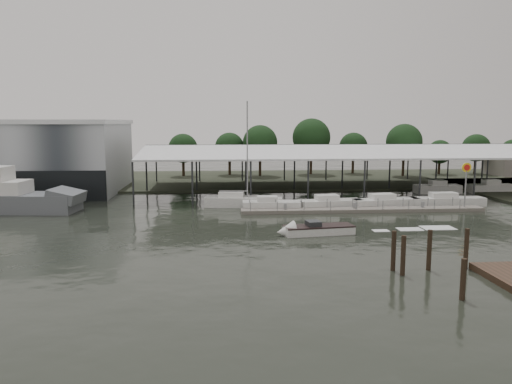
{
  "coord_description": "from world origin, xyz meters",
  "views": [
    {
      "loc": [
        -1.38,
        -45.2,
        10.21
      ],
      "look_at": [
        2.63,
        9.31,
        2.5
      ],
      "focal_mm": 35.0,
      "sensor_mm": 36.0,
      "label": 1
    }
  ],
  "objects": [
    {
      "name": "land_strip_far",
      "position": [
        0.0,
        42.0,
        0.1
      ],
      "size": [
        140.0,
        30.0,
        0.3
      ],
      "color": "#393D2D",
      "rests_on": "ground"
    },
    {
      "name": "floating_dock",
      "position": [
        15.0,
        10.0,
        0.2
      ],
      "size": [
        28.0,
        2.0,
        1.4
      ],
      "color": "slate",
      "rests_on": "ground"
    },
    {
      "name": "moored_cruiser_2",
      "position": [
        18.53,
        12.7,
        0.61
      ],
      "size": [
        8.55,
        3.64,
        1.7
      ],
      "rotation": [
        0.0,
        0.0,
        0.18
      ],
      "color": "white",
      "rests_on": "ground"
    },
    {
      "name": "moored_cruiser_0",
      "position": [
        4.54,
        11.74,
        0.61
      ],
      "size": [
        6.76,
        2.46,
        1.7
      ],
      "rotation": [
        0.0,
        0.0,
        -0.04
      ],
      "color": "white",
      "rests_on": "ground"
    },
    {
      "name": "mooring_pilings",
      "position": [
        13.1,
        -14.74,
        1.07
      ],
      "size": [
        5.61,
        7.22,
        3.44
      ],
      "color": "#312518",
      "rests_on": "ground"
    },
    {
      "name": "horizon_tree_line",
      "position": [
        20.59,
        47.8,
        6.03
      ],
      "size": [
        68.9,
        11.54,
        10.87
      ],
      "color": "black",
      "rests_on": "ground"
    },
    {
      "name": "grey_trawler",
      "position": [
        -26.2,
        13.06,
        1.58
      ],
      "size": [
        18.2,
        6.35,
        8.84
      ],
      "rotation": [
        0.0,
        0.0,
        -0.11
      ],
      "color": "#585C61",
      "rests_on": "ground"
    },
    {
      "name": "storage_warehouse",
      "position": [
        -28.0,
        29.94,
        5.29
      ],
      "size": [
        24.5,
        20.5,
        10.5
      ],
      "color": "#AFB5BA",
      "rests_on": "ground"
    },
    {
      "name": "moored_cruiser_1",
      "position": [
        11.69,
        12.3,
        0.61
      ],
      "size": [
        7.75,
        3.24,
        1.7
      ],
      "rotation": [
        0.0,
        0.0,
        0.14
      ],
      "color": "white",
      "rests_on": "ground"
    },
    {
      "name": "white_sailboat",
      "position": [
        1.34,
        14.54,
        0.65
      ],
      "size": [
        9.58,
        3.8,
        12.84
      ],
      "rotation": [
        0.0,
        0.0,
        -0.13
      ],
      "color": "white",
      "rests_on": "ground"
    },
    {
      "name": "speedboat_underway",
      "position": [
        7.03,
        -1.09,
        0.39
      ],
      "size": [
        18.09,
        4.56,
        2.0
      ],
      "rotation": [
        0.0,
        0.0,
        3.29
      ],
      "color": "white",
      "rests_on": "ground"
    },
    {
      "name": "ground",
      "position": [
        0.0,
        0.0,
        0.0
      ],
      "size": [
        200.0,
        200.0,
        0.0
      ],
      "primitive_type": "plane",
      "color": "black",
      "rests_on": "ground"
    },
    {
      "name": "covered_boat_shed",
      "position": [
        17.0,
        28.0,
        6.13
      ],
      "size": [
        58.24,
        24.0,
        6.96
      ],
      "color": "white",
      "rests_on": "ground"
    },
    {
      "name": "shell_fuel_sign",
      "position": [
        27.0,
        9.99,
        3.93
      ],
      "size": [
        1.1,
        0.18,
        5.55
      ],
      "color": "gray",
      "rests_on": "ground"
    },
    {
      "name": "moored_cruiser_3",
      "position": [
        26.34,
        13.22,
        0.61
      ],
      "size": [
        9.03,
        2.22,
        1.7
      ],
      "rotation": [
        0.0,
        0.0,
        -0.0
      ],
      "color": "white",
      "rests_on": "ground"
    }
  ]
}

